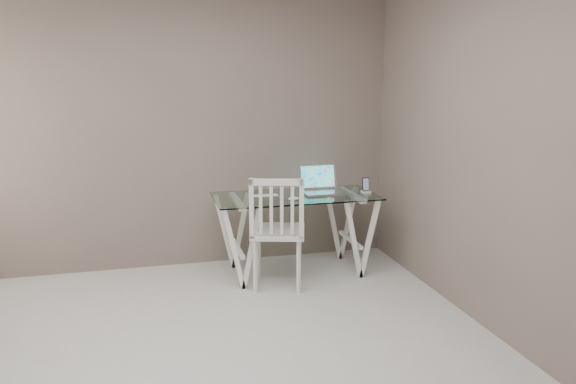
% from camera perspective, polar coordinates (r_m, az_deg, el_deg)
% --- Properties ---
extents(room, '(4.50, 4.52, 2.71)m').
position_cam_1_polar(room, '(3.17, -8.69, 9.32)').
color(room, '#BAB7B2').
rests_on(room, ground).
extents(desk, '(1.50, 0.70, 0.75)m').
position_cam_1_polar(desk, '(5.27, 0.76, -4.22)').
color(desk, silver).
rests_on(desk, ground).
extents(chair, '(0.57, 0.57, 1.01)m').
position_cam_1_polar(chair, '(4.83, -1.09, -3.60)').
color(chair, silver).
rests_on(chair, ground).
extents(laptop, '(0.36, 0.33, 0.25)m').
position_cam_1_polar(laptop, '(5.33, 3.32, 0.64)').
color(laptop, '#B5B5BA').
rests_on(laptop, desk).
extents(keyboard, '(0.26, 0.11, 0.01)m').
position_cam_1_polar(keyboard, '(5.16, -2.37, -0.38)').
color(keyboard, silver).
rests_on(keyboard, desk).
extents(mouse, '(0.10, 0.06, 0.03)m').
position_cam_1_polar(mouse, '(4.98, 0.57, -0.68)').
color(mouse, white).
rests_on(mouse, desk).
extents(phone_dock, '(0.08, 0.08, 0.14)m').
position_cam_1_polar(phone_dock, '(5.35, 7.91, 0.35)').
color(phone_dock, white).
rests_on(phone_dock, desk).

